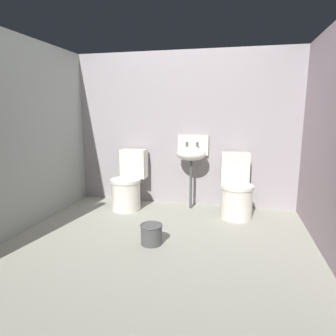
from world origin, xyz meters
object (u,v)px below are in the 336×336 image
at_px(toilet_left, 128,185).
at_px(toilet_right, 236,191).
at_px(bucket, 151,234).
at_px(sink, 192,153).

height_order(toilet_left, toilet_right, same).
height_order(toilet_left, bucket, toilet_left).
height_order(toilet_right, sink, sink).
bearing_deg(sink, toilet_right, -17.46).
distance_m(toilet_right, sink, 0.76).
relative_size(sink, bucket, 4.34).
xyz_separation_m(toilet_left, toilet_right, (1.43, 0.00, 0.00)).
xyz_separation_m(toilet_left, sink, (0.83, 0.19, 0.43)).
relative_size(toilet_right, bucket, 3.42).
distance_m(toilet_left, bucket, 1.22).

